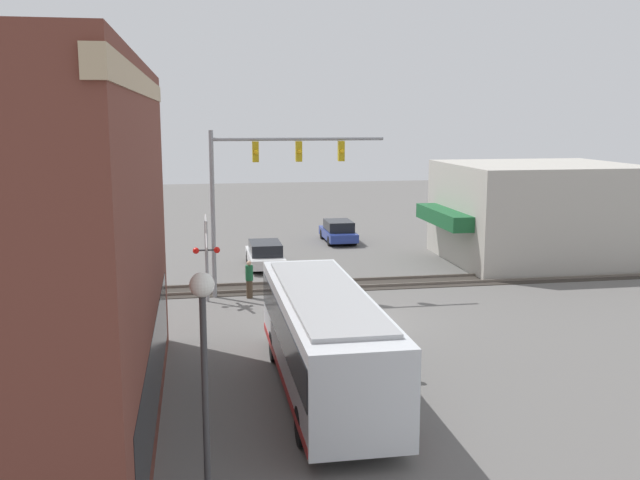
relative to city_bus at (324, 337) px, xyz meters
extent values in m
plane|color=#605E5B|center=(7.09, -2.80, -1.68)|extent=(120.00, 120.00, 0.00)
cube|color=tan|center=(-1.86, 4.85, 7.08)|extent=(15.54, 0.36, 0.50)
cube|color=black|center=(-1.86, 4.75, 0.02)|extent=(12.88, 0.12, 2.20)
cube|color=#B2ADA3|center=(17.16, -15.21, 1.05)|extent=(8.83, 9.81, 5.45)
cube|color=#19592D|center=(17.16, -9.75, 0.92)|extent=(6.18, 1.20, 0.80)
cube|color=silver|center=(0.01, 0.00, 0.00)|extent=(10.27, 2.55, 2.50)
cube|color=black|center=(0.01, 0.00, 0.37)|extent=(10.07, 2.59, 1.05)
cube|color=#B21E1E|center=(0.01, 0.00, -1.09)|extent=(10.07, 2.58, 0.24)
cube|color=#A5A8AA|center=(0.01, 0.00, 1.31)|extent=(8.73, 2.17, 0.12)
cylinder|color=black|center=(2.95, 0.00, -1.18)|extent=(1.00, 2.57, 1.00)
cylinder|color=black|center=(-3.33, 0.00, -1.18)|extent=(1.00, 2.57, 1.00)
cylinder|color=gray|center=(11.84, 2.86, 2.04)|extent=(0.20, 0.20, 7.44)
cylinder|color=gray|center=(11.84, -0.99, 5.36)|extent=(0.16, 7.69, 0.16)
cube|color=gold|center=(11.84, 0.94, 4.81)|extent=(0.30, 0.27, 0.90)
sphere|color=yellow|center=(11.68, 0.94, 4.81)|extent=(0.20, 0.20, 0.20)
cube|color=gold|center=(11.84, -0.99, 4.81)|extent=(0.30, 0.27, 0.90)
sphere|color=yellow|center=(11.68, -0.99, 4.81)|extent=(0.20, 0.20, 0.20)
cube|color=gold|center=(11.84, -2.91, 4.81)|extent=(0.30, 0.27, 0.90)
sphere|color=yellow|center=(11.68, -2.91, 4.81)|extent=(0.20, 0.20, 0.20)
cylinder|color=gray|center=(11.11, 3.20, 0.12)|extent=(0.14, 0.14, 3.60)
cube|color=white|center=(11.11, 3.20, 1.42)|extent=(1.41, 0.06, 1.41)
cube|color=white|center=(11.11, 3.20, 1.42)|extent=(1.41, 0.06, 1.41)
cylinder|color=#38383A|center=(11.11, 3.20, 0.62)|extent=(0.08, 0.90, 0.08)
sphere|color=red|center=(11.06, 2.75, 0.62)|extent=(0.28, 0.28, 0.28)
sphere|color=red|center=(11.06, 3.65, 0.62)|extent=(0.28, 0.28, 0.28)
cylinder|color=#38383A|center=(-7.47, 3.50, 0.79)|extent=(0.12, 0.12, 4.93)
sphere|color=white|center=(-7.47, 3.50, 3.47)|extent=(0.44, 0.44, 0.44)
cube|color=#332D28|center=(13.09, -2.80, -1.67)|extent=(2.60, 60.00, 0.03)
cube|color=#6B6056|center=(12.37, -2.80, -1.61)|extent=(0.07, 60.00, 0.15)
cube|color=#6B6056|center=(13.81, -2.80, -1.61)|extent=(0.07, 60.00, 0.15)
cube|color=silver|center=(18.00, 0.00, -1.17)|extent=(4.59, 1.80, 0.51)
cube|color=black|center=(17.77, 0.00, -0.60)|extent=(2.52, 1.62, 0.63)
cylinder|color=black|center=(19.42, 0.00, -1.36)|extent=(0.64, 1.82, 0.64)
cylinder|color=black|center=(16.58, 0.00, -1.36)|extent=(0.64, 1.82, 0.64)
cube|color=navy|center=(24.86, -5.40, -1.16)|extent=(4.30, 1.80, 0.53)
cube|color=black|center=(24.65, -5.40, -0.58)|extent=(2.37, 1.62, 0.64)
cylinder|color=black|center=(26.19, -5.40, -1.36)|extent=(0.64, 1.82, 0.64)
cylinder|color=black|center=(23.53, -5.40, -1.36)|extent=(0.64, 1.82, 0.64)
cylinder|color=#473828|center=(11.41, 1.33, -1.28)|extent=(0.28, 0.28, 0.81)
cylinder|color=#195933|center=(11.41, 1.33, -0.53)|extent=(0.34, 0.34, 0.68)
sphere|color=tan|center=(11.41, 1.33, -0.09)|extent=(0.22, 0.22, 0.22)
cylinder|color=#473828|center=(0.83, -2.22, -1.25)|extent=(0.28, 0.28, 0.86)
cylinder|color=#195933|center=(0.83, -2.22, -0.47)|extent=(0.34, 0.34, 0.71)
sphere|color=tan|center=(0.83, -2.22, 0.01)|extent=(0.23, 0.23, 0.23)
camera|label=1|loc=(-19.66, 3.55, 6.35)|focal=40.00mm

